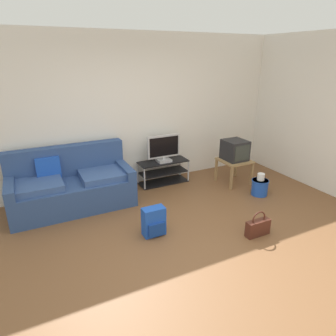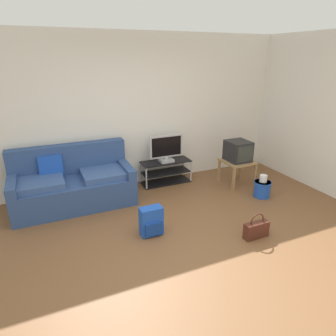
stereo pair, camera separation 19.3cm
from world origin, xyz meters
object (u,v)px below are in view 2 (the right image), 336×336
at_px(tv_stand, 166,172).
at_px(side_table, 237,164).
at_px(cleaning_bucket, 262,188).
at_px(flat_tv, 166,149).
at_px(couch, 73,184).
at_px(backpack, 151,221).
at_px(crt_tv, 238,151).
at_px(handbag, 256,229).

relative_size(tv_stand, side_table, 1.76).
bearing_deg(cleaning_bucket, side_table, 97.23).
height_order(tv_stand, flat_tv, flat_tv).
height_order(tv_stand, side_table, side_table).
xyz_separation_m(tv_stand, cleaning_bucket, (1.28, -1.24, -0.05)).
distance_m(couch, backpack, 1.61).
xyz_separation_m(couch, backpack, (0.84, -1.37, -0.15)).
distance_m(flat_tv, crt_tv, 1.33).
relative_size(couch, backpack, 4.64).
relative_size(tv_stand, cleaning_bucket, 2.37).
bearing_deg(crt_tv, tv_stand, 153.95).
height_order(crt_tv, handbag, crt_tv).
bearing_deg(backpack, crt_tv, 24.83).
bearing_deg(couch, tv_stand, 6.50).
height_order(side_table, handbag, side_table).
relative_size(crt_tv, handbag, 1.18).
bearing_deg(couch, side_table, -7.90).
distance_m(couch, flat_tv, 1.77).
xyz_separation_m(tv_stand, side_table, (1.20, -0.60, 0.18)).
bearing_deg(side_table, couch, 172.10).
relative_size(crt_tv, cleaning_bucket, 1.07).
bearing_deg(side_table, handbag, -117.46).
bearing_deg(tv_stand, couch, -173.50).
bearing_deg(flat_tv, tv_stand, 90.00).
relative_size(couch, crt_tv, 4.39).
xyz_separation_m(couch, tv_stand, (1.73, 0.20, -0.13)).
distance_m(couch, tv_stand, 1.74).
bearing_deg(cleaning_bucket, couch, 160.91).
distance_m(tv_stand, backpack, 1.80).
bearing_deg(side_table, crt_tv, 90.00).
relative_size(flat_tv, cleaning_bucket, 1.61).
distance_m(crt_tv, cleaning_bucket, 0.82).
relative_size(side_table, handbag, 1.47).
height_order(tv_stand, backpack, tv_stand).
relative_size(couch, cleaning_bucket, 4.72).
distance_m(backpack, cleaning_bucket, 2.20).
bearing_deg(backpack, flat_tv, 59.83).
distance_m(side_table, crt_tv, 0.26).
bearing_deg(flat_tv, handbag, -80.39).
xyz_separation_m(crt_tv, handbag, (-0.83, -1.62, -0.53)).
xyz_separation_m(tv_stand, flat_tv, (0.00, -0.02, 0.47)).
height_order(side_table, crt_tv, crt_tv).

